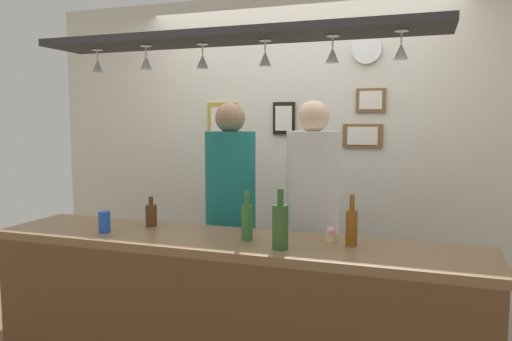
% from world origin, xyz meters
% --- Properties ---
extents(back_wall, '(4.40, 0.06, 2.60)m').
position_xyz_m(back_wall, '(0.00, 1.10, 1.30)').
color(back_wall, silver).
rests_on(back_wall, ground_plane).
extents(bar_counter, '(2.70, 0.55, 0.96)m').
position_xyz_m(bar_counter, '(0.00, -0.50, 0.66)').
color(bar_counter, brown).
rests_on(bar_counter, ground_plane).
extents(overhead_glass_rack, '(2.20, 0.36, 0.04)m').
position_xyz_m(overhead_glass_rack, '(0.00, -0.30, 2.04)').
color(overhead_glass_rack, black).
extents(hanging_wineglass_far_left, '(0.07, 0.07, 0.13)m').
position_xyz_m(hanging_wineglass_far_left, '(-0.86, -0.27, 1.92)').
color(hanging_wineglass_far_left, silver).
rests_on(hanging_wineglass_far_left, overhead_glass_rack).
extents(hanging_wineglass_left, '(0.07, 0.07, 0.13)m').
position_xyz_m(hanging_wineglass_left, '(-0.51, -0.31, 1.92)').
color(hanging_wineglass_left, silver).
rests_on(hanging_wineglass_left, overhead_glass_rack).
extents(hanging_wineglass_center_left, '(0.07, 0.07, 0.13)m').
position_xyz_m(hanging_wineglass_center_left, '(-0.19, -0.26, 1.92)').
color(hanging_wineglass_center_left, silver).
rests_on(hanging_wineglass_center_left, overhead_glass_rack).
extents(hanging_wineglass_center, '(0.07, 0.07, 0.13)m').
position_xyz_m(hanging_wineglass_center, '(0.18, -0.26, 1.92)').
color(hanging_wineglass_center, silver).
rests_on(hanging_wineglass_center, overhead_glass_rack).
extents(hanging_wineglass_center_right, '(0.07, 0.07, 0.13)m').
position_xyz_m(hanging_wineglass_center_right, '(0.53, -0.29, 1.92)').
color(hanging_wineglass_center_right, silver).
rests_on(hanging_wineglass_center_right, overhead_glass_rack).
extents(hanging_wineglass_right, '(0.07, 0.07, 0.13)m').
position_xyz_m(hanging_wineglass_right, '(0.86, -0.32, 1.92)').
color(hanging_wineglass_right, silver).
rests_on(hanging_wineglass_right, overhead_glass_rack).
extents(person_left_teal_shirt, '(0.34, 0.34, 1.72)m').
position_xyz_m(person_left_teal_shirt, '(-0.25, 0.29, 1.04)').
color(person_left_teal_shirt, '#2D334C').
rests_on(person_left_teal_shirt, ground_plane).
extents(person_right_white_patterned_shirt, '(0.34, 0.34, 1.72)m').
position_xyz_m(person_right_white_patterned_shirt, '(0.32, 0.29, 1.04)').
color(person_right_white_patterned_shirt, '#2D334C').
rests_on(person_right_white_patterned_shirt, ground_plane).
extents(bottle_beer_amber_tall, '(0.06, 0.06, 0.26)m').
position_xyz_m(bottle_beer_amber_tall, '(0.65, -0.29, 1.06)').
color(bottle_beer_amber_tall, brown).
rests_on(bottle_beer_amber_tall, bar_counter).
extents(bottle_beer_brown_stubby, '(0.07, 0.07, 0.18)m').
position_xyz_m(bottle_beer_brown_stubby, '(-0.56, -0.22, 1.03)').
color(bottle_beer_brown_stubby, '#512D14').
rests_on(bottle_beer_brown_stubby, bar_counter).
extents(bottle_champagne_green, '(0.08, 0.08, 0.30)m').
position_xyz_m(bottle_champagne_green, '(0.32, -0.47, 1.08)').
color(bottle_champagne_green, '#2D5623').
rests_on(bottle_champagne_green, bar_counter).
extents(bottle_beer_green_import, '(0.06, 0.06, 0.26)m').
position_xyz_m(bottle_beer_green_import, '(0.11, -0.36, 1.07)').
color(bottle_beer_green_import, '#336B2D').
rests_on(bottle_beer_green_import, bar_counter).
extents(drink_can, '(0.07, 0.07, 0.12)m').
position_xyz_m(drink_can, '(-0.72, -0.45, 1.03)').
color(drink_can, '#1E4CB2').
rests_on(drink_can, bar_counter).
extents(cupcake, '(0.06, 0.06, 0.08)m').
position_xyz_m(cupcake, '(0.53, -0.23, 1.00)').
color(cupcake, beige).
rests_on(cupcake, bar_counter).
extents(picture_frame_crest, '(0.18, 0.02, 0.26)m').
position_xyz_m(picture_frame_crest, '(-0.09, 1.06, 1.62)').
color(picture_frame_crest, black).
rests_on(picture_frame_crest, back_wall).
extents(picture_frame_upper_small, '(0.22, 0.02, 0.18)m').
position_xyz_m(picture_frame_upper_small, '(0.59, 1.06, 1.75)').
color(picture_frame_upper_small, brown).
rests_on(picture_frame_upper_small, back_wall).
extents(picture_frame_lower_pair, '(0.30, 0.02, 0.18)m').
position_xyz_m(picture_frame_lower_pair, '(0.53, 1.06, 1.48)').
color(picture_frame_lower_pair, brown).
rests_on(picture_frame_lower_pair, back_wall).
extents(picture_frame_caricature, '(0.26, 0.02, 0.34)m').
position_xyz_m(picture_frame_caricature, '(-0.63, 1.06, 1.58)').
color(picture_frame_caricature, '#B29338').
rests_on(picture_frame_caricature, back_wall).
extents(wall_clock, '(0.22, 0.03, 0.22)m').
position_xyz_m(wall_clock, '(0.55, 1.05, 2.13)').
color(wall_clock, white).
rests_on(wall_clock, back_wall).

